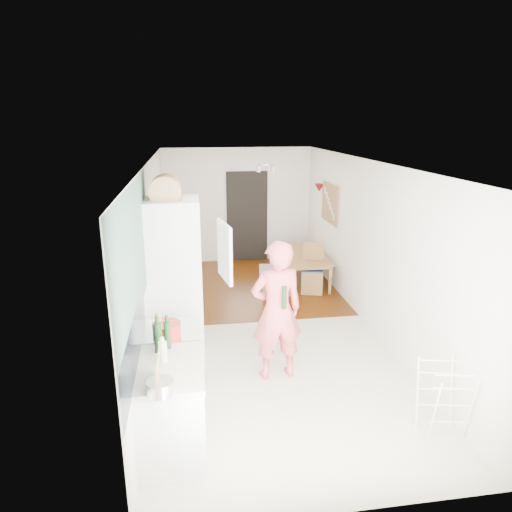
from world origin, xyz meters
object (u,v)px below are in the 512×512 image
object	(u,v)px
drying_rack	(443,400)
dining_table	(302,270)
stool	(271,287)
dining_chair	(313,269)
person	(277,299)

from	to	relation	value
drying_rack	dining_table	bearing A→B (deg)	104.88
dining_table	stool	world-z (taller)	dining_table
dining_chair	drying_rack	distance (m)	4.04
dining_table	drying_rack	xyz separation A→B (m)	(0.28, -4.61, 0.14)
drying_rack	stool	bearing A→B (deg)	116.29
dining_table	stool	bearing A→B (deg)	134.33
stool	drying_rack	bearing A→B (deg)	-75.07
person	stool	xyz separation A→B (m)	(0.40, 2.57, -0.83)
person	stool	size ratio (longest dim) A/B	5.29
dining_table	drying_rack	world-z (taller)	drying_rack
person	dining_table	distance (m)	3.57
person	dining_chair	size ratio (longest dim) A/B	2.26
drying_rack	dining_chair	bearing A→B (deg)	104.81
person	dining_table	bearing A→B (deg)	-116.63
dining_table	dining_chair	xyz separation A→B (m)	(0.04, -0.57, 0.21)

